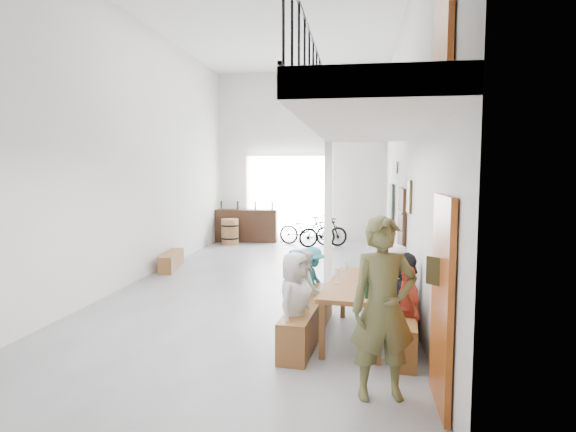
% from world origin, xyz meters
% --- Properties ---
extents(floor, '(12.00, 12.00, 0.00)m').
position_xyz_m(floor, '(0.00, 0.00, 0.00)').
color(floor, slate).
rests_on(floor, ground).
extents(room_walls, '(12.00, 12.00, 12.00)m').
position_xyz_m(room_walls, '(0.00, 0.00, 3.55)').
color(room_walls, white).
rests_on(room_walls, ground).
extents(gateway_portal, '(2.80, 0.08, 2.80)m').
position_xyz_m(gateway_portal, '(-0.40, 5.94, 1.40)').
color(gateway_portal, white).
rests_on(gateway_portal, ground).
extents(right_wall_decor, '(0.07, 8.28, 5.07)m').
position_xyz_m(right_wall_decor, '(2.70, -1.87, 1.74)').
color(right_wall_decor, '#A94A17').
rests_on(right_wall_decor, ground).
extents(balcony, '(1.52, 5.62, 4.00)m').
position_xyz_m(balcony, '(1.98, -3.13, 2.96)').
color(balcony, white).
rests_on(balcony, ground).
extents(tasting_table, '(1.06, 2.10, 0.79)m').
position_xyz_m(tasting_table, '(1.90, -3.07, 0.71)').
color(tasting_table, brown).
rests_on(tasting_table, ground).
extents(bench_inner, '(0.56, 2.28, 0.52)m').
position_xyz_m(bench_inner, '(1.20, -3.13, 0.26)').
color(bench_inner, brown).
rests_on(bench_inner, ground).
extents(bench_wall, '(0.48, 2.22, 0.51)m').
position_xyz_m(bench_wall, '(2.52, -3.14, 0.25)').
color(bench_wall, brown).
rests_on(bench_wall, ground).
extents(tableware, '(0.68, 1.01, 0.35)m').
position_xyz_m(tableware, '(1.97, -3.03, 0.94)').
color(tableware, black).
rests_on(tableware, tasting_table).
extents(side_bench, '(0.53, 1.44, 0.40)m').
position_xyz_m(side_bench, '(-2.50, 1.05, 0.20)').
color(side_bench, brown).
rests_on(side_bench, ground).
extents(oak_barrel, '(0.55, 0.55, 0.81)m').
position_xyz_m(oak_barrel, '(-2.12, 4.94, 0.41)').
color(oak_barrel, brown).
rests_on(oak_barrel, ground).
extents(serving_counter, '(2.03, 0.66, 1.06)m').
position_xyz_m(serving_counter, '(-1.75, 5.65, 0.53)').
color(serving_counter, '#371B0E').
rests_on(serving_counter, ground).
extents(counter_bottles, '(1.76, 0.15, 0.28)m').
position_xyz_m(counter_bottles, '(-1.75, 5.64, 1.20)').
color(counter_bottles, black).
rests_on(counter_bottles, serving_counter).
extents(guest_left_a, '(0.62, 0.75, 1.32)m').
position_xyz_m(guest_left_a, '(1.09, -3.78, 0.66)').
color(guest_left_a, silver).
rests_on(guest_left_a, ground).
extents(guest_left_b, '(0.45, 0.54, 1.26)m').
position_xyz_m(guest_left_b, '(1.08, -3.23, 0.63)').
color(guest_left_b, '#26737F').
rests_on(guest_left_b, ground).
extents(guest_left_c, '(0.56, 0.66, 1.18)m').
position_xyz_m(guest_left_c, '(1.12, -2.73, 0.59)').
color(guest_left_c, silver).
rests_on(guest_left_c, ground).
extents(guest_left_d, '(0.67, 0.84, 1.14)m').
position_xyz_m(guest_left_d, '(1.16, -2.24, 0.57)').
color(guest_left_d, '#26737F').
rests_on(guest_left_d, ground).
extents(guest_right_a, '(0.44, 0.72, 1.14)m').
position_xyz_m(guest_right_a, '(2.51, -3.56, 0.57)').
color(guest_right_a, '#AA331D').
rests_on(guest_right_a, ground).
extents(guest_right_b, '(0.42, 1.14, 1.21)m').
position_xyz_m(guest_right_b, '(2.52, -2.95, 0.61)').
color(guest_right_b, black).
rests_on(guest_right_b, ground).
extents(guest_right_c, '(0.48, 0.66, 1.24)m').
position_xyz_m(guest_right_c, '(2.45, -2.39, 0.62)').
color(guest_right_c, silver).
rests_on(guest_right_c, ground).
extents(host_standing, '(0.77, 0.59, 1.88)m').
position_xyz_m(host_standing, '(2.14, -4.82, 0.94)').
color(host_standing, brown).
rests_on(host_standing, ground).
extents(potted_plant, '(0.43, 0.38, 0.44)m').
position_xyz_m(potted_plant, '(2.45, 0.36, 0.22)').
color(potted_plant, '#1E5024').
rests_on(potted_plant, ground).
extents(bicycle_near, '(1.88, 0.93, 0.95)m').
position_xyz_m(bicycle_near, '(0.29, 5.18, 0.47)').
color(bicycle_near, black).
rests_on(bicycle_near, ground).
extents(bicycle_far, '(1.60, 1.03, 0.94)m').
position_xyz_m(bicycle_far, '(0.83, 4.85, 0.47)').
color(bicycle_far, black).
rests_on(bicycle_far, ground).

